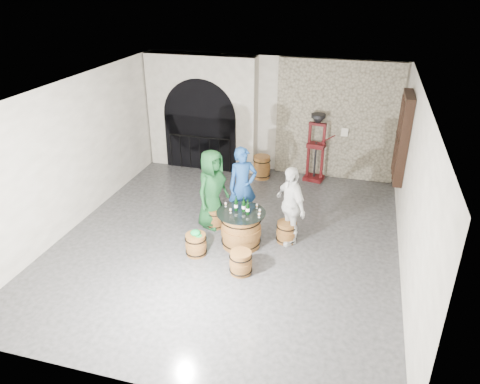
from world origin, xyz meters
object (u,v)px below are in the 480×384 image
(barrel_stool_near_left, at_px, (196,245))
(corking_press, at_px, (316,143))
(person_white, at_px, (290,205))
(wine_bottle_right, at_px, (244,206))
(barrel_stool_left, at_px, (215,217))
(barrel_stool_far, at_px, (243,213))
(person_green, at_px, (212,189))
(person_blue, at_px, (243,186))
(barrel_table, at_px, (241,229))
(barrel_stool_right, at_px, (287,232))
(side_barrel, at_px, (262,167))
(wine_bottle_left, at_px, (236,204))
(barrel_stool_near_right, at_px, (241,263))
(wine_bottle_center, at_px, (248,208))

(barrel_stool_near_left, distance_m, corking_press, 4.76)
(person_white, height_order, wine_bottle_right, person_white)
(barrel_stool_left, distance_m, person_white, 1.82)
(barrel_stool_far, bearing_deg, wine_bottle_right, -73.46)
(person_green, bearing_deg, person_blue, -40.48)
(barrel_table, xyz_separation_m, person_green, (-0.84, 0.64, 0.51))
(barrel_stool_right, xyz_separation_m, corking_press, (0.16, 3.34, 0.85))
(person_blue, bearing_deg, side_barrel, 60.52)
(person_white, relative_size, wine_bottle_right, 5.26)
(barrel_stool_near_left, bearing_deg, side_barrel, 84.16)
(person_blue, relative_size, wine_bottle_right, 5.52)
(barrel_table, relative_size, corking_press, 0.54)
(wine_bottle_left, xyz_separation_m, corking_press, (1.17, 3.67, 0.17))
(person_white, bearing_deg, corking_press, 137.30)
(barrel_stool_near_right, height_order, wine_bottle_right, wine_bottle_right)
(barrel_stool_right, bearing_deg, wine_bottle_center, -149.52)
(barrel_stool_left, distance_m, barrel_stool_near_left, 1.16)
(person_white, bearing_deg, wine_bottle_right, -108.20)
(barrel_stool_right, height_order, barrel_stool_near_left, same)
(person_white, bearing_deg, barrel_stool_left, -136.44)
(barrel_stool_right, xyz_separation_m, barrel_stool_near_left, (-1.67, -0.97, 0.00))
(barrel_stool_near_left, height_order, wine_bottle_left, wine_bottle_left)
(barrel_stool_near_right, xyz_separation_m, person_green, (-1.09, 1.58, 0.67))
(wine_bottle_left, distance_m, wine_bottle_right, 0.16)
(wine_bottle_right, bearing_deg, barrel_stool_left, 146.40)
(barrel_stool_left, relative_size, corking_press, 0.25)
(wine_bottle_left, relative_size, corking_press, 0.17)
(barrel_table, distance_m, barrel_stool_far, 0.99)
(barrel_stool_near_right, xyz_separation_m, side_barrel, (-0.62, 4.42, 0.09))
(wine_bottle_center, height_order, side_barrel, wine_bottle_center)
(barrel_stool_right, distance_m, corking_press, 3.45)
(barrel_stool_far, distance_m, person_white, 1.41)
(barrel_stool_far, xyz_separation_m, person_white, (1.15, -0.52, 0.63))
(barrel_stool_left, relative_size, barrel_stool_near_left, 1.00)
(barrel_stool_near_left, relative_size, person_green, 0.26)
(barrel_table, distance_m, person_green, 1.17)
(barrel_stool_far, bearing_deg, corking_press, 65.55)
(barrel_stool_right, height_order, wine_bottle_center, wine_bottle_center)
(barrel_stool_far, height_order, barrel_stool_right, same)
(person_white, xyz_separation_m, corking_press, (0.11, 3.32, 0.23))
(side_barrel, relative_size, corking_press, 0.35)
(barrel_stool_near_right, relative_size, wine_bottle_center, 1.41)
(barrel_stool_near_right, relative_size, side_barrel, 0.71)
(barrel_stool_left, distance_m, person_green, 0.68)
(person_white, distance_m, wine_bottle_left, 1.11)
(barrel_stool_right, xyz_separation_m, person_blue, (-1.12, 0.57, 0.67))
(person_white, bearing_deg, wine_bottle_center, -100.57)
(barrel_stool_left, relative_size, barrel_stool_far, 1.00)
(barrel_stool_right, xyz_separation_m, wine_bottle_right, (-0.85, -0.35, 0.68))
(barrel_stool_near_right, relative_size, corking_press, 0.25)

